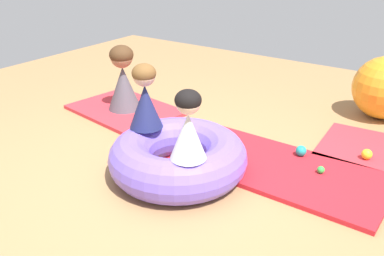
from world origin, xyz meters
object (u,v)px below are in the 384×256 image
at_px(adult_seated, 123,79).
at_px(play_ball_green, 321,170).
at_px(inflatable_cushion, 178,157).
at_px(play_ball_yellow, 367,154).
at_px(play_ball_blue, 145,101).
at_px(child_in_white, 188,126).
at_px(child_in_navy, 145,97).
at_px(play_ball_teal, 301,151).

height_order(adult_seated, play_ball_green, adult_seated).
relative_size(inflatable_cushion, adult_seated, 1.57).
distance_m(adult_seated, play_ball_green, 2.34).
bearing_deg(play_ball_yellow, inflatable_cushion, -137.79).
bearing_deg(play_ball_blue, child_in_white, -39.81).
bearing_deg(child_in_navy, child_in_white, 45.70).
relative_size(play_ball_teal, play_ball_green, 1.56).
relative_size(child_in_navy, child_in_white, 1.05).
bearing_deg(play_ball_blue, child_in_navy, -48.44).
relative_size(inflatable_cushion, play_ball_yellow, 12.26).
height_order(inflatable_cushion, play_ball_blue, inflatable_cushion).
height_order(adult_seated, play_ball_teal, adult_seated).
height_order(play_ball_yellow, play_ball_blue, play_ball_yellow).
height_order(inflatable_cushion, play_ball_green, inflatable_cushion).
distance_m(child_in_white, play_ball_teal, 1.27).
xyz_separation_m(adult_seated, play_ball_teal, (2.07, 0.05, -0.30)).
bearing_deg(child_in_white, child_in_navy, 110.00).
relative_size(adult_seated, play_ball_yellow, 7.81).
height_order(child_in_navy, play_ball_blue, child_in_navy).
bearing_deg(inflatable_cushion, child_in_navy, 175.97).
xyz_separation_m(adult_seated, play_ball_blue, (0.11, 0.22, -0.31)).
height_order(child_in_white, play_ball_blue, child_in_white).
xyz_separation_m(child_in_navy, play_ball_teal, (1.08, 0.82, -0.52)).
bearing_deg(play_ball_teal, child_in_navy, -142.79).
bearing_deg(play_ball_green, play_ball_yellow, 62.51).
height_order(inflatable_cushion, play_ball_teal, inflatable_cushion).
distance_m(inflatable_cushion, child_in_white, 0.55).
bearing_deg(adult_seated, play_ball_teal, -134.69).
xyz_separation_m(child_in_white, play_ball_yellow, (0.96, 1.34, -0.51)).
bearing_deg(adult_seated, child_in_navy, -173.82).
relative_size(child_in_white, adult_seated, 0.72).
distance_m(play_ball_teal, play_ball_green, 0.32).
distance_m(child_in_navy, play_ball_blue, 1.43).
xyz_separation_m(child_in_white, play_ball_teal, (0.46, 1.07, -0.51)).
distance_m(child_in_navy, adult_seated, 1.27).
bearing_deg(child_in_navy, adult_seated, -149.81).
xyz_separation_m(play_ball_yellow, play_ball_blue, (-2.45, -0.10, -0.01)).
bearing_deg(play_ball_teal, play_ball_yellow, 28.47).
bearing_deg(child_in_white, play_ball_yellow, 6.67).
height_order(play_ball_yellow, play_ball_teal, play_ball_teal).
bearing_deg(play_ball_yellow, adult_seated, -173.01).
bearing_deg(play_ball_green, child_in_white, -129.49).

